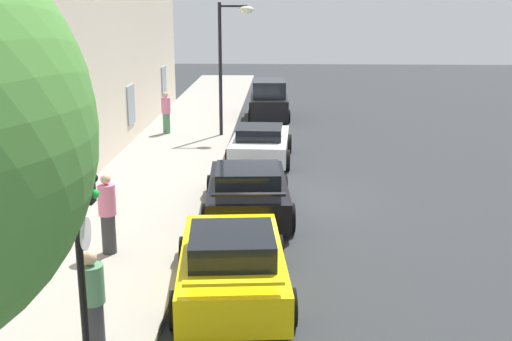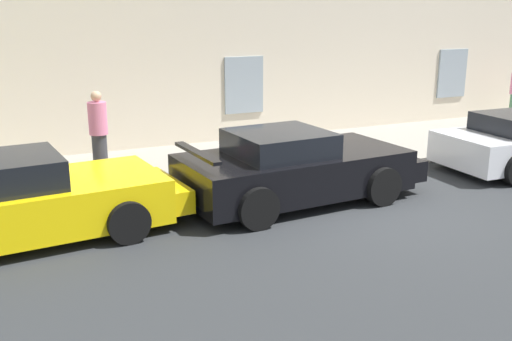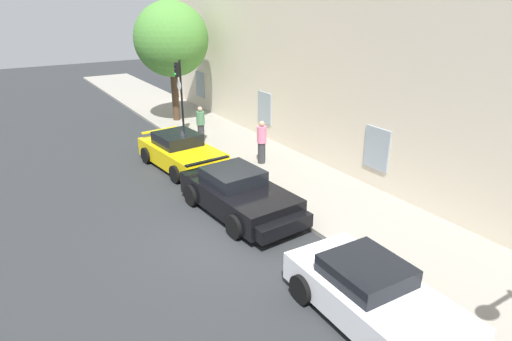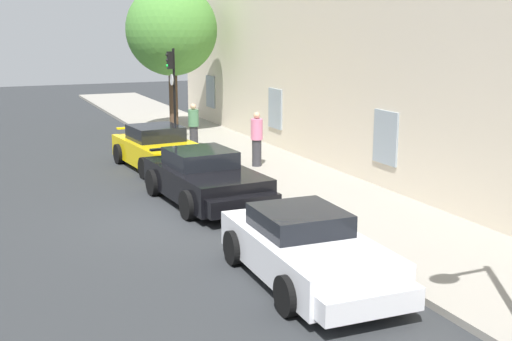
{
  "view_description": "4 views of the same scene",
  "coord_description": "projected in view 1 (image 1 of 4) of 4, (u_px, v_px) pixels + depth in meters",
  "views": [
    {
      "loc": [
        -17.4,
        0.12,
        5.56
      ],
      "look_at": [
        -0.33,
        0.8,
        1.01
      ],
      "focal_mm": 45.42,
      "sensor_mm": 36.0,
      "label": 1
    },
    {
      "loc": [
        -6.26,
        -8.49,
        3.55
      ],
      "look_at": [
        -1.9,
        1.02,
        0.68
      ],
      "focal_mm": 41.24,
      "sensor_mm": 36.0,
      "label": 2
    },
    {
      "loc": [
        9.92,
        -5.32,
        6.52
      ],
      "look_at": [
        -2.46,
        2.48,
        0.68
      ],
      "focal_mm": 30.45,
      "sensor_mm": 36.0,
      "label": 3
    },
    {
      "loc": [
        14.98,
        -4.63,
        4.63
      ],
      "look_at": [
        0.5,
        1.76,
        1.13
      ],
      "focal_mm": 45.73,
      "sensor_mm": 36.0,
      "label": 4
    }
  ],
  "objects": [
    {
      "name": "hatchback_parked",
      "position": [
        269.0,
        101.0,
        30.81
      ],
      "size": [
        3.71,
        2.03,
        1.83
      ],
      "color": "black",
      "rests_on": "ground"
    },
    {
      "name": "sportscar_red_lead",
      "position": [
        232.0,
        262.0,
        12.58
      ],
      "size": [
        4.77,
        2.48,
        1.38
      ],
      "color": "yellow",
      "rests_on": "ground"
    },
    {
      "name": "pedestrian_strolling",
      "position": [
        108.0,
        213.0,
        14.02
      ],
      "size": [
        0.44,
        0.44,
        1.79
      ],
      "color": "#333338",
      "rests_on": "sidewalk"
    },
    {
      "name": "ground_plane",
      "position": [
        285.0,
        203.0,
        18.23
      ],
      "size": [
        80.0,
        80.0,
        0.0
      ],
      "primitive_type": "plane",
      "color": "#2B2D30"
    },
    {
      "name": "sportscar_white_middle",
      "position": [
        261.0,
        143.0,
        22.96
      ],
      "size": [
        4.54,
        2.26,
        1.29
      ],
      "color": "white",
      "rests_on": "ground"
    },
    {
      "name": "sportscar_yellow_flank",
      "position": [
        248.0,
        191.0,
        17.16
      ],
      "size": [
        4.77,
        2.48,
        1.39
      ],
      "color": "black",
      "rests_on": "ground"
    },
    {
      "name": "pedestrian_bystander",
      "position": [
        166.0,
        112.0,
        26.72
      ],
      "size": [
        0.38,
        0.38,
        1.72
      ],
      "color": "#4C7F59",
      "rests_on": "sidewalk"
    },
    {
      "name": "traffic_light",
      "position": [
        84.0,
        232.0,
        8.36
      ],
      "size": [
        0.44,
        0.36,
        3.67
      ],
      "color": "black",
      "rests_on": "sidewalk"
    },
    {
      "name": "street_lamp",
      "position": [
        231.0,
        44.0,
        25.67
      ],
      "size": [
        0.44,
        1.42,
        5.29
      ],
      "color": "black",
      "rests_on": "sidewalk"
    },
    {
      "name": "pedestrian_admiring",
      "position": [
        93.0,
        301.0,
        10.12
      ],
      "size": [
        0.55,
        0.55,
        1.67
      ],
      "color": "#333338",
      "rests_on": "sidewalk"
    },
    {
      "name": "sidewalk",
      "position": [
        142.0,
        198.0,
        18.37
      ],
      "size": [
        60.0,
        3.81,
        0.14
      ],
      "primitive_type": "cube",
      "color": "gray",
      "rests_on": "ground"
    }
  ]
}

